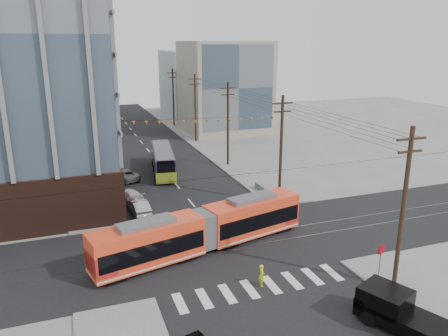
# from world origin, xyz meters

# --- Properties ---
(ground) EXTENTS (160.00, 160.00, 0.00)m
(ground) POSITION_xyz_m (0.00, 0.00, 0.00)
(ground) COLOR slate
(bg_bldg_nw_near) EXTENTS (18.00, 16.00, 18.00)m
(bg_bldg_nw_near) POSITION_xyz_m (-17.00, 52.00, 9.00)
(bg_bldg_nw_near) COLOR #8C99A5
(bg_bldg_nw_near) RESTS_ON ground
(bg_bldg_ne_near) EXTENTS (14.00, 14.00, 16.00)m
(bg_bldg_ne_near) POSITION_xyz_m (16.00, 48.00, 8.00)
(bg_bldg_ne_near) COLOR gray
(bg_bldg_ne_near) RESTS_ON ground
(bg_bldg_nw_far) EXTENTS (16.00, 18.00, 20.00)m
(bg_bldg_nw_far) POSITION_xyz_m (-14.00, 72.00, 10.00)
(bg_bldg_nw_far) COLOR gray
(bg_bldg_nw_far) RESTS_ON ground
(bg_bldg_ne_far) EXTENTS (16.00, 16.00, 14.00)m
(bg_bldg_ne_far) POSITION_xyz_m (18.00, 68.00, 7.00)
(bg_bldg_ne_far) COLOR #8C99A5
(bg_bldg_ne_far) RESTS_ON ground
(utility_pole_near) EXTENTS (0.30, 0.30, 11.00)m
(utility_pole_near) POSITION_xyz_m (8.50, -6.00, 5.50)
(utility_pole_near) COLOR black
(utility_pole_near) RESTS_ON ground
(utility_pole_far) EXTENTS (0.30, 0.30, 11.00)m
(utility_pole_far) POSITION_xyz_m (8.50, 56.00, 5.50)
(utility_pole_far) COLOR black
(utility_pole_far) RESTS_ON ground
(streetcar) EXTENTS (18.04, 6.70, 3.46)m
(streetcar) POSITION_xyz_m (-1.96, 3.54, 1.73)
(streetcar) COLOR #F94420
(streetcar) RESTS_ON ground
(city_bus) EXTENTS (4.04, 11.26, 3.12)m
(city_bus) POSITION_xyz_m (-0.31, 25.70, 1.56)
(city_bus) COLOR #292147
(city_bus) RESTS_ON ground
(pickup_truck) EXTENTS (4.50, 6.64, 2.12)m
(pickup_truck) POSITION_xyz_m (5.95, -10.44, 1.06)
(pickup_truck) COLOR black
(pickup_truck) RESTS_ON ground
(parked_car_silver) EXTENTS (1.81, 4.30, 1.38)m
(parked_car_silver) POSITION_xyz_m (-5.49, 12.93, 0.69)
(parked_car_silver) COLOR #A1A2A8
(parked_car_silver) RESTS_ON ground
(parked_car_white) EXTENTS (3.44, 4.70, 1.27)m
(parked_car_white) POSITION_xyz_m (-6.03, 16.78, 0.63)
(parked_car_white) COLOR beige
(parked_car_white) RESTS_ON ground
(parked_car_grey) EXTENTS (4.13, 5.43, 1.37)m
(parked_car_grey) POSITION_xyz_m (-5.61, 24.06, 0.69)
(parked_car_grey) COLOR #55575A
(parked_car_grey) RESTS_ON ground
(pedestrian) EXTENTS (0.49, 0.63, 1.56)m
(pedestrian) POSITION_xyz_m (0.13, -2.84, 0.78)
(pedestrian) COLOR #CCE90A
(pedestrian) RESTS_ON ground
(stop_sign) EXTENTS (0.94, 0.94, 2.59)m
(stop_sign) POSITION_xyz_m (7.95, -5.07, 1.30)
(stop_sign) COLOR #A70615
(stop_sign) RESTS_ON ground
(jersey_barrier) EXTENTS (1.02, 3.98, 0.79)m
(jersey_barrier) POSITION_xyz_m (8.30, 13.90, 0.40)
(jersey_barrier) COLOR slate
(jersey_barrier) RESTS_ON ground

